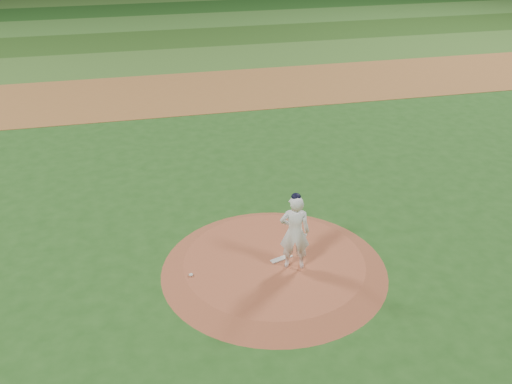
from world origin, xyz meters
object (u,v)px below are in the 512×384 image
Objects in this scene: pitching_rubber at (282,258)px; pitcher_on_mound at (295,232)px; pitchers_mound at (274,265)px; rosin_bag at (191,275)px.

pitcher_on_mound reaches higher than pitching_rubber.
pitchers_mound is 2.78× the size of pitcher_on_mound.
pitcher_on_mound is (2.44, -0.16, 0.94)m from rosin_bag.
pitching_rubber is at bearing 119.89° from pitcher_on_mound.
pitching_rubber is 0.29× the size of pitcher_on_mound.
rosin_bag is at bearing 176.24° from pitcher_on_mound.
pitchers_mound is 52.64× the size of rosin_bag.
pitchers_mound is 9.54× the size of pitching_rubber.
pitcher_on_mound reaches higher than rosin_bag.
rosin_bag reaches higher than pitchers_mound.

